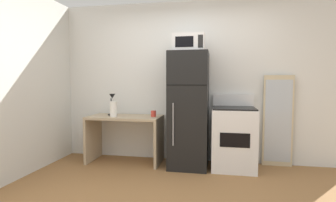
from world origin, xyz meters
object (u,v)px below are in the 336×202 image
Objects in this scene: microwave at (189,43)px; leaning_mirror at (278,121)px; desk_lamp at (112,101)px; oven_range at (233,138)px; desk at (125,130)px; refrigerator at (189,110)px; paper_towel_roll at (113,109)px; coffee_mug at (153,114)px.

microwave is 0.33× the size of leaning_mirror.
oven_range is at bearing -1.70° from desk_lamp.
refrigerator is (1.03, -0.02, 0.35)m from desk.
paper_towel_roll is 0.22× the size of oven_range.
desk is 0.53m from desk_lamp.
paper_towel_roll is (-0.62, -0.11, 0.07)m from coffee_mug.
leaning_mirror is at bearing 8.20° from paper_towel_roll.
leaning_mirror is at bearing 5.98° from desk.
leaning_mirror reaches higher than paper_towel_roll.
microwave is (1.27, -0.10, 0.88)m from desk_lamp.
leaning_mirror is (1.34, 0.27, -0.17)m from refrigerator.
microwave is (1.03, -0.05, 1.35)m from desk.
refrigerator is 1.38m from leaning_mirror.
microwave is 1.56m from oven_range.
desk is at bearing 179.78° from oven_range.
coffee_mug is 0.21× the size of microwave.
leaning_mirror reaches higher than desk_lamp.
refrigerator is at bearing -2.52° from coffee_mug.
paper_towel_roll is (-0.15, -0.11, 0.35)m from desk.
leaning_mirror reaches higher than oven_range.
coffee_mug is 1.27m from oven_range.
oven_range is (1.85, 0.11, -0.40)m from paper_towel_roll.
paper_towel_roll is 0.14× the size of refrigerator.
oven_range is (0.67, 0.02, -0.40)m from refrigerator.
leaning_mirror is (0.67, 0.26, 0.23)m from oven_range.
paper_towel_roll is 1.55m from microwave.
paper_towel_roll is at bearing -176.66° from oven_range.
desk is 2.39m from leaning_mirror.
leaning_mirror is at bearing 11.50° from refrigerator.
coffee_mug is 0.07× the size of leaning_mirror.
refrigerator is (0.56, -0.02, 0.07)m from coffee_mug.
microwave reaches higher than oven_range.
oven_range is 0.76m from leaning_mirror.
coffee_mug is 0.40× the size of paper_towel_roll.
coffee_mug is at bearing 177.48° from refrigerator.
desk is 0.67× the size of refrigerator.
desk is 12.25× the size of coffee_mug.
coffee_mug is 0.63m from paper_towel_roll.
microwave reaches higher than paper_towel_roll.
microwave is at bearing -2.53° from desk.
paper_towel_roll reaches higher than desk.
desk_lamp is 1.28m from refrigerator.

